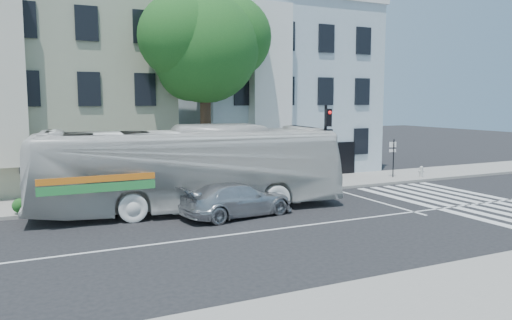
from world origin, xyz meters
TOP-DOWN VIEW (x-y plane):
  - ground at (0.00, 0.00)m, footprint 120.00×120.00m
  - sidewalk_far at (0.00, 8.00)m, footprint 80.00×4.00m
  - sidewalk_near at (0.00, -8.00)m, footprint 80.00×4.00m
  - building_left at (-7.00, 15.00)m, footprint 12.00×10.00m
  - building_right at (7.00, 15.00)m, footprint 12.00×10.00m
  - street_tree at (0.06, 8.74)m, footprint 7.30×5.90m
  - bus at (-2.19, 4.53)m, footprint 4.64×13.76m
  - sedan at (-0.76, 2.60)m, footprint 2.75×5.20m
  - hedge at (-4.75, 6.30)m, footprint 8.53×2.11m
  - traffic_signal at (5.91, 6.02)m, footprint 0.48×0.54m
  - fire_hydrant at (13.32, 6.68)m, footprint 0.39×0.23m
  - far_sign_pole at (11.73, 7.45)m, footprint 0.40×0.23m

SIDE VIEW (x-z plane):
  - ground at x=0.00m, z-range 0.00..0.00m
  - sidewalk_far at x=0.00m, z-range 0.00..0.15m
  - sidewalk_near at x=0.00m, z-range 0.00..0.15m
  - hedge at x=-4.75m, z-range 0.15..0.85m
  - fire_hydrant at x=13.32m, z-range 0.16..0.85m
  - sedan at x=-0.76m, z-range 0.00..1.44m
  - far_sign_pole at x=11.73m, z-range 0.47..2.81m
  - bus at x=-2.19m, z-range 0.00..3.76m
  - traffic_signal at x=5.91m, z-range 0.67..5.26m
  - building_left at x=-7.00m, z-range 0.00..11.00m
  - building_right at x=7.00m, z-range 0.00..11.00m
  - street_tree at x=0.06m, z-range 2.28..13.38m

